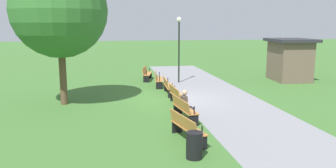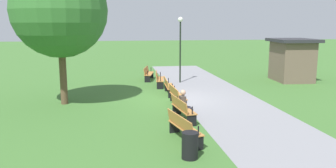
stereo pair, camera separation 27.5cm
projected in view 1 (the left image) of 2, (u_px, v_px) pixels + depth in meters
ground_plane at (174, 99)px, 17.08m from camera, size 120.00×120.00×0.00m
path_paving at (218, 98)px, 17.46m from camera, size 26.75×4.02×0.01m
bench_0 at (147, 73)px, 22.80m from camera, size 1.99×0.89×0.89m
bench_1 at (158, 79)px, 20.52m from camera, size 1.98×0.72×0.89m
bench_2 at (168, 86)px, 18.18m from camera, size 1.95×0.56×0.89m
bench_3 at (177, 95)px, 15.79m from camera, size 1.95×0.56×0.89m
bench_4 at (184, 108)px, 13.37m from camera, size 1.98×0.72×0.89m
bench_5 at (186, 127)px, 10.94m from camera, size 1.99×0.89×0.89m
person_seated at (186, 103)px, 13.47m from camera, size 0.37×0.55×1.20m
tree_0 at (59, 10)px, 15.29m from camera, size 4.35×4.35×6.56m
lamp_post at (179, 38)px, 21.51m from camera, size 0.32×0.32×4.20m
trash_bin at (194, 145)px, 9.55m from camera, size 0.47×0.47×0.77m
kiosk at (290, 59)px, 22.54m from camera, size 3.28×2.81×2.80m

